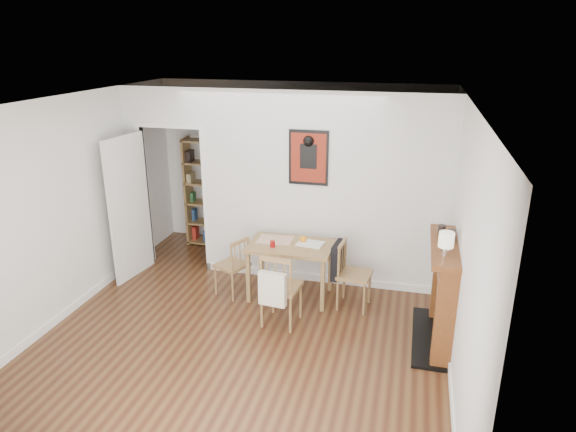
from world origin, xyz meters
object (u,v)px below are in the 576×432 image
(dining_table, at_px, (290,251))
(orange_fruit, at_px, (303,239))
(chair_right, at_px, (353,274))
(bookshelf, at_px, (209,194))
(chair_left, at_px, (232,266))
(mantel_lamp, at_px, (446,241))
(notebook, at_px, (310,244))
(red_glass, at_px, (273,244))
(ceramic_jar_a, at_px, (451,235))
(fireplace, at_px, (444,290))
(chair_front, at_px, (281,288))
(ceramic_jar_b, at_px, (442,229))

(dining_table, height_order, orange_fruit, orange_fruit)
(chair_right, relative_size, bookshelf, 0.49)
(dining_table, relative_size, chair_left, 1.33)
(orange_fruit, distance_m, mantel_lamp, 2.02)
(dining_table, xyz_separation_m, chair_right, (0.82, -0.07, -0.20))
(notebook, bearing_deg, chair_right, -13.87)
(chair_left, xyz_separation_m, chair_right, (1.58, 0.05, 0.04))
(red_glass, relative_size, mantel_lamp, 0.34)
(red_glass, xyz_separation_m, ceramic_jar_a, (2.09, -0.33, 0.45))
(red_glass, bearing_deg, notebook, 24.28)
(bookshelf, bearing_deg, chair_right, -30.84)
(chair_right, distance_m, fireplace, 1.19)
(chair_right, relative_size, notebook, 2.63)
(orange_fruit, relative_size, mantel_lamp, 0.36)
(chair_front, xyz_separation_m, red_glass, (-0.25, 0.55, 0.30))
(dining_table, relative_size, red_glass, 13.11)
(chair_left, bearing_deg, fireplace, -10.08)
(chair_right, bearing_deg, orange_fruit, 165.12)
(red_glass, bearing_deg, chair_front, -65.32)
(chair_left, height_order, red_glass, red_glass)
(chair_right, relative_size, chair_front, 0.94)
(notebook, height_order, ceramic_jar_a, ceramic_jar_a)
(fireplace, distance_m, notebook, 1.76)
(dining_table, distance_m, chair_right, 0.84)
(orange_fruit, bearing_deg, mantel_lamp, -30.68)
(chair_right, relative_size, ceramic_jar_a, 7.45)
(dining_table, relative_size, ceramic_jar_a, 9.27)
(chair_front, bearing_deg, orange_fruit, 83.77)
(dining_table, height_order, notebook, notebook)
(fireplace, height_order, mantel_lamp, mantel_lamp)
(notebook, xyz_separation_m, ceramic_jar_a, (1.65, -0.53, 0.48))
(chair_left, distance_m, chair_front, 0.99)
(fireplace, distance_m, ceramic_jar_a, 0.61)
(chair_front, distance_m, orange_fruit, 0.85)
(red_glass, height_order, mantel_lamp, mantel_lamp)
(dining_table, distance_m, ceramic_jar_a, 2.03)
(fireplace, bearing_deg, chair_right, 154.06)
(chair_front, height_order, ceramic_jar_b, ceramic_jar_b)
(dining_table, height_order, ceramic_jar_a, ceramic_jar_a)
(chair_front, distance_m, mantel_lamp, 1.96)
(chair_left, relative_size, ceramic_jar_b, 7.72)
(bookshelf, xyz_separation_m, mantel_lamp, (3.51, -2.31, 0.45))
(fireplace, xyz_separation_m, red_glass, (-2.07, 0.46, 0.16))
(fireplace, relative_size, ceramic_jar_b, 11.99)
(bookshelf, distance_m, notebook, 2.37)
(mantel_lamp, bearing_deg, dining_table, 154.01)
(notebook, xyz_separation_m, ceramic_jar_b, (1.55, -0.36, 0.47))
(chair_left, bearing_deg, dining_table, 8.87)
(fireplace, distance_m, mantel_lamp, 0.76)
(chair_front, height_order, fireplace, fireplace)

